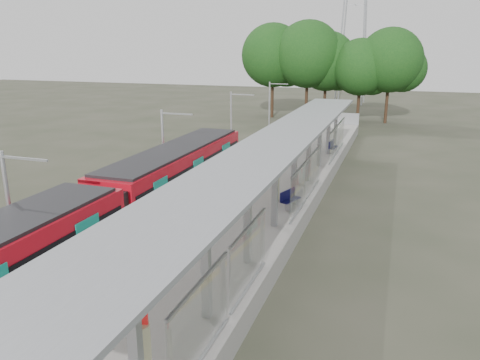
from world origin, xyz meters
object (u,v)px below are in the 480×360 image
(train, at_px, (102,217))
(bench_far, at_px, (332,146))
(info_pillar_far, at_px, (276,185))
(info_pillar_near, at_px, (142,354))
(litter_bin, at_px, (294,176))
(bench_mid, at_px, (289,198))

(train, height_order, bench_far, train)
(bench_far, xyz_separation_m, info_pillar_far, (-1.25, -12.63, 0.29))
(info_pillar_near, relative_size, litter_bin, 2.28)
(train, distance_m, info_pillar_far, 9.57)
(bench_far, height_order, info_pillar_far, info_pillar_far)
(bench_mid, height_order, info_pillar_near, info_pillar_near)
(bench_far, bearing_deg, bench_mid, -85.43)
(info_pillar_far, distance_m, litter_bin, 3.36)
(train, distance_m, bench_far, 21.53)
(info_pillar_far, bearing_deg, bench_mid, -67.09)
(bench_mid, bearing_deg, info_pillar_far, 151.72)
(litter_bin, bearing_deg, train, -117.77)
(info_pillar_near, bearing_deg, info_pillar_far, 83.09)
(info_pillar_near, bearing_deg, litter_bin, 81.69)
(train, relative_size, bench_mid, 19.44)
(train, bearing_deg, info_pillar_near, -49.69)
(bench_mid, relative_size, info_pillar_near, 0.71)
(bench_far, relative_size, litter_bin, 1.66)
(info_pillar_far, height_order, litter_bin, info_pillar_far)
(info_pillar_far, relative_size, litter_bin, 2.11)
(bench_mid, relative_size, info_pillar_far, 0.77)
(train, xyz_separation_m, info_pillar_near, (6.21, -7.32, -0.18))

